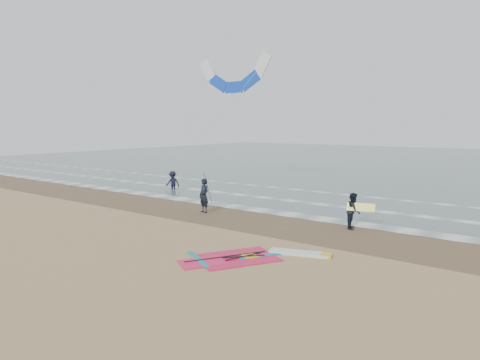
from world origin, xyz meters
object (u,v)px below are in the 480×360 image
Objects in this scene: windsurf_rig at (254,257)px; person_walking at (353,211)px; surf_kite at (234,77)px; person_standing at (204,196)px; person_wading at (173,178)px.

person_walking reaches higher than windsurf_rig.
surf_kite is at bearing 129.56° from windsurf_rig.
surf_kite is at bearing 131.26° from person_standing.
windsurf_rig is 0.53× the size of surf_kite.
person_standing is 13.02m from surf_kite.
person_wading is 9.22m from surf_kite.
windsurf_rig is at bearing -23.16° from person_standing.
person_walking is at bearing -27.04° from person_wading.
windsurf_rig is at bearing -50.44° from surf_kite.
surf_kite reaches higher than windsurf_rig.
windsurf_rig is 20.63m from surf_kite.
person_walking is (1.23, 6.60, 0.84)m from windsurf_rig.
person_walking is at bearing 79.40° from windsurf_rig.
person_walking is at bearing 23.13° from person_standing.
person_standing reaches higher than person_wading.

